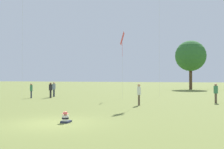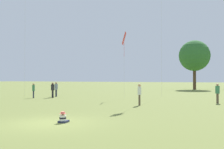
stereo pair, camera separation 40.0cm
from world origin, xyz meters
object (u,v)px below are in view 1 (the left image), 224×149
object	(u,v)px
person_standing_2	(54,88)
kite_1	(122,39)
distant_tree_2	(191,56)
seated_toddler	(66,118)
person_standing_4	(51,89)
person_standing_0	(139,92)
person_standing_1	(216,91)
person_standing_3	(31,89)

from	to	relation	value
person_standing_2	kite_1	xyz separation A→B (m)	(8.40, 1.07, 5.56)
person_standing_2	distant_tree_2	distance (m)	32.21
seated_toddler	person_standing_4	world-z (taller)	person_standing_4
person_standing_0	person_standing_2	world-z (taller)	person_standing_2
person_standing_0	kite_1	size ratio (longest dim) A/B	0.24
person_standing_4	kite_1	xyz separation A→B (m)	(7.66, 2.78, 5.58)
person_standing_1	person_standing_3	world-z (taller)	person_standing_1
seated_toddler	person_standing_3	bearing A→B (deg)	127.81
seated_toddler	kite_1	size ratio (longest dim) A/B	0.08
person_standing_0	kite_1	world-z (taller)	kite_1
person_standing_3	kite_1	bearing A→B (deg)	-89.60
seated_toddler	person_standing_0	bearing A→B (deg)	77.10
seated_toddler	person_standing_3	xyz separation A→B (m)	(-12.38, 12.46, 0.79)
person_standing_1	person_standing_3	bearing A→B (deg)	-18.89
seated_toddler	kite_1	distance (m)	17.89
kite_1	distant_tree_2	xyz separation A→B (m)	(4.69, 27.79, 0.19)
person_standing_2	distant_tree_2	xyz separation A→B (m)	(13.08, 28.87, 5.75)
person_standing_1	person_standing_2	distance (m)	18.21
seated_toddler	person_standing_2	distance (m)	19.14
person_standing_0	person_standing_3	world-z (taller)	person_standing_0
person_standing_1	kite_1	distance (m)	11.48
person_standing_4	person_standing_2	bearing A→B (deg)	-170.24
person_standing_4	distant_tree_2	size ratio (longest dim) A/B	0.18
person_standing_2	person_standing_1	bearing A→B (deg)	148.97
distant_tree_2	person_standing_0	bearing A→B (deg)	-91.18
person_standing_2	kite_1	size ratio (longest dim) A/B	0.24
person_standing_3	seated_toddler	bearing A→B (deg)	-157.75
person_standing_0	person_standing_3	xyz separation A→B (m)	(-13.36, 2.95, -0.06)
person_standing_1	person_standing_4	size ratio (longest dim) A/B	1.01
person_standing_4	person_standing_3	bearing A→B (deg)	-68.90
seated_toddler	person_standing_2	xyz separation A→B (m)	(-11.38, 15.37, 0.83)
seated_toddler	person_standing_0	xyz separation A→B (m)	(0.99, 9.52, 0.85)
person_standing_0	kite_1	xyz separation A→B (m)	(-3.97, 6.92, 5.55)
person_standing_1	person_standing_0	bearing A→B (deg)	14.70
seated_toddler	person_standing_4	distance (m)	17.34
person_standing_2	person_standing_0	bearing A→B (deg)	127.44
person_standing_3	kite_1	world-z (taller)	kite_1
seated_toddler	kite_1	xyz separation A→B (m)	(-2.98, 16.44, 6.40)
person_standing_1	distant_tree_2	size ratio (longest dim) A/B	0.18
person_standing_3	kite_1	xyz separation A→B (m)	(9.39, 3.98, 5.61)
person_standing_3	distant_tree_2	distance (m)	35.23
person_standing_3	person_standing_4	world-z (taller)	person_standing_4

